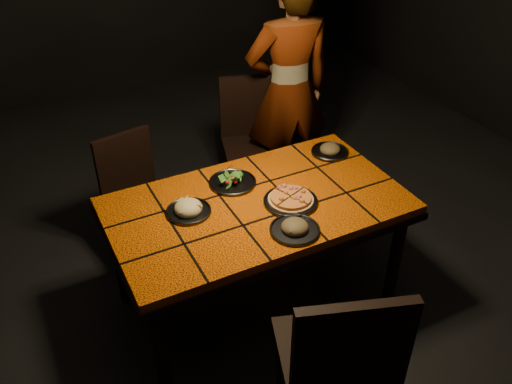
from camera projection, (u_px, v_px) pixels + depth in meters
name	position (u px, v px, depth m)	size (l,w,h in m)	color
room_shell	(257.00, 71.00, 2.51)	(6.04, 7.04, 3.08)	black
dining_table	(257.00, 213.00, 2.98)	(1.62, 0.92, 0.75)	#E75E07
chair_near	(339.00, 359.00, 2.27)	(0.60, 0.60, 1.04)	black
chair_far_left	(134.00, 189.00, 3.51)	(0.44, 0.44, 0.85)	black
chair_far_right	(251.00, 133.00, 4.01)	(0.53, 0.53, 0.95)	black
diner	(288.00, 92.00, 3.82)	(0.63, 0.42, 1.74)	brown
plate_pizza	(291.00, 200.00, 2.92)	(0.32, 0.32, 0.04)	#3D3D42
plate_pasta	(188.00, 209.00, 2.85)	(0.24, 0.24, 0.08)	#3D3D42
plate_salad	(232.00, 180.00, 3.07)	(0.27, 0.27, 0.07)	#3D3D42
plate_mushroom_a	(295.00, 228.00, 2.72)	(0.26, 0.26, 0.08)	#3D3D42
plate_mushroom_b	(330.00, 150.00, 3.35)	(0.23, 0.23, 0.08)	#3D3D42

